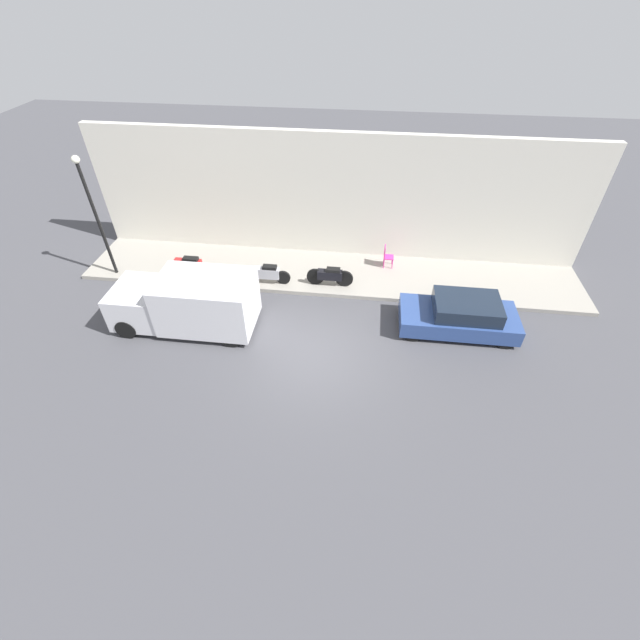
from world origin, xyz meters
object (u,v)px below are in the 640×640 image
(motorcycle_red, at_px, (189,266))
(cafe_chair, at_px, (387,255))
(parked_car, at_px, (460,316))
(streetlamp, at_px, (93,207))
(delivery_van, at_px, (187,302))
(motorcycle_black, at_px, (330,276))
(scooter_silver, at_px, (267,273))

(motorcycle_red, distance_m, cafe_chair, 7.97)
(parked_car, bearing_deg, cafe_chair, 35.48)
(streetlamp, bearing_deg, cafe_chair, -80.59)
(delivery_van, height_order, motorcycle_black, delivery_van)
(motorcycle_red, height_order, streetlamp, streetlamp)
(motorcycle_black, height_order, streetlamp, streetlamp)
(delivery_van, distance_m, streetlamp, 5.23)
(streetlamp, bearing_deg, scooter_silver, -89.62)
(delivery_van, xyz_separation_m, motorcycle_red, (2.73, 1.00, -0.39))
(motorcycle_black, relative_size, streetlamp, 0.38)
(delivery_van, height_order, scooter_silver, delivery_van)
(parked_car, xyz_separation_m, streetlamp, (1.71, 13.38, 2.39))
(delivery_van, bearing_deg, streetlamp, 57.64)
(motorcycle_black, xyz_separation_m, streetlamp, (-0.18, 8.72, 2.41))
(motorcycle_red, bearing_deg, delivery_van, -159.89)
(motorcycle_red, bearing_deg, scooter_silver, -91.81)
(scooter_silver, height_order, motorcycle_black, scooter_silver)
(cafe_chair, bearing_deg, delivery_van, 122.89)
(parked_car, bearing_deg, streetlamp, 82.72)
(motorcycle_red, height_order, cafe_chair, cafe_chair)
(scooter_silver, xyz_separation_m, streetlamp, (-0.04, 6.27, 2.42))
(scooter_silver, xyz_separation_m, motorcycle_red, (0.10, 3.18, 0.03))
(scooter_silver, height_order, motorcycle_red, motorcycle_red)
(motorcycle_red, bearing_deg, streetlamp, 92.65)
(parked_car, xyz_separation_m, scooter_silver, (1.75, 7.11, -0.03))
(delivery_van, bearing_deg, cafe_chair, -57.11)
(scooter_silver, height_order, streetlamp, streetlamp)
(delivery_van, relative_size, cafe_chair, 5.28)
(scooter_silver, bearing_deg, delivery_van, 140.33)
(motorcycle_black, bearing_deg, cafe_chair, -53.03)
(scooter_silver, distance_m, motorcycle_black, 2.45)
(streetlamp, relative_size, cafe_chair, 5.15)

